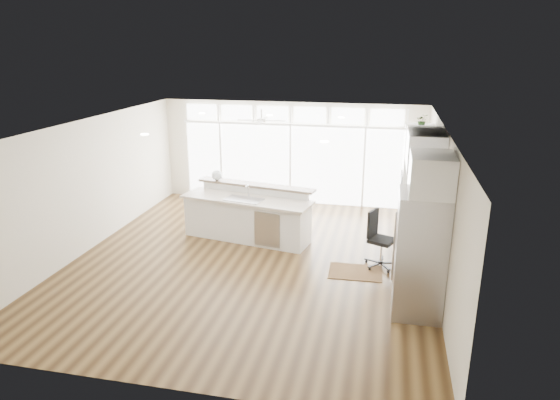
# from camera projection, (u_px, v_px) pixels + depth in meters

# --- Properties ---
(floor) EXTENTS (7.00, 8.00, 0.02)m
(floor) POSITION_uv_depth(u_px,v_px,m) (252.00, 260.00, 10.00)
(floor) COLOR #3B2712
(floor) RESTS_ON ground
(ceiling) EXTENTS (7.00, 8.00, 0.02)m
(ceiling) POSITION_uv_depth(u_px,v_px,m) (250.00, 126.00, 9.19)
(ceiling) COLOR white
(ceiling) RESTS_ON wall_back
(wall_back) EXTENTS (7.00, 0.04, 2.70)m
(wall_back) POSITION_uv_depth(u_px,v_px,m) (291.00, 153.00, 13.32)
(wall_back) COLOR beige
(wall_back) RESTS_ON floor
(wall_front) EXTENTS (7.00, 0.04, 2.70)m
(wall_front) POSITION_uv_depth(u_px,v_px,m) (161.00, 293.00, 5.87)
(wall_front) COLOR beige
(wall_front) RESTS_ON floor
(wall_left) EXTENTS (0.04, 8.00, 2.70)m
(wall_left) POSITION_uv_depth(u_px,v_px,m) (88.00, 185.00, 10.30)
(wall_left) COLOR beige
(wall_left) RESTS_ON floor
(wall_right) EXTENTS (0.04, 8.00, 2.70)m
(wall_right) POSITION_uv_depth(u_px,v_px,m) (441.00, 208.00, 8.88)
(wall_right) COLOR beige
(wall_right) RESTS_ON floor
(glass_wall) EXTENTS (5.80, 0.06, 2.08)m
(glass_wall) POSITION_uv_depth(u_px,v_px,m) (291.00, 164.00, 13.36)
(glass_wall) COLOR white
(glass_wall) RESTS_ON wall_back
(transom_row) EXTENTS (5.90, 0.06, 0.40)m
(transom_row) POSITION_uv_depth(u_px,v_px,m) (291.00, 115.00, 12.96)
(transom_row) COLOR white
(transom_row) RESTS_ON wall_back
(desk_window) EXTENTS (0.04, 0.85, 0.85)m
(desk_window) POSITION_uv_depth(u_px,v_px,m) (438.00, 192.00, 9.11)
(desk_window) COLOR white
(desk_window) RESTS_ON wall_right
(ceiling_fan) EXTENTS (1.16, 1.16, 0.32)m
(ceiling_fan) POSITION_uv_depth(u_px,v_px,m) (261.00, 116.00, 11.97)
(ceiling_fan) COLOR white
(ceiling_fan) RESTS_ON ceiling
(recessed_lights) EXTENTS (3.40, 3.00, 0.02)m
(recessed_lights) POSITION_uv_depth(u_px,v_px,m) (253.00, 125.00, 9.38)
(recessed_lights) COLOR beige
(recessed_lights) RESTS_ON ceiling
(oven_cabinet) EXTENTS (0.64, 1.20, 2.50)m
(oven_cabinet) POSITION_uv_depth(u_px,v_px,m) (417.00, 185.00, 10.66)
(oven_cabinet) COLOR white
(oven_cabinet) RESTS_ON floor
(desk_nook) EXTENTS (0.72, 1.30, 0.76)m
(desk_nook) POSITION_uv_depth(u_px,v_px,m) (414.00, 250.00, 9.53)
(desk_nook) COLOR white
(desk_nook) RESTS_ON floor
(upper_cabinets) EXTENTS (0.64, 1.30, 0.64)m
(upper_cabinets) POSITION_uv_depth(u_px,v_px,m) (425.00, 149.00, 8.93)
(upper_cabinets) COLOR white
(upper_cabinets) RESTS_ON wall_right
(refrigerator) EXTENTS (0.76, 0.90, 2.00)m
(refrigerator) POSITION_uv_depth(u_px,v_px,m) (420.00, 254.00, 7.81)
(refrigerator) COLOR #A7A6AB
(refrigerator) RESTS_ON floor
(fridge_cabinet) EXTENTS (0.64, 0.90, 0.60)m
(fridge_cabinet) POSITION_uv_depth(u_px,v_px,m) (432.00, 174.00, 7.41)
(fridge_cabinet) COLOR white
(fridge_cabinet) RESTS_ON wall_right
(framed_photos) EXTENTS (0.06, 0.22, 0.80)m
(framed_photos) POSITION_uv_depth(u_px,v_px,m) (435.00, 191.00, 9.73)
(framed_photos) COLOR black
(framed_photos) RESTS_ON wall_right
(kitchen_island) EXTENTS (3.04, 1.61, 1.15)m
(kitchen_island) POSITION_uv_depth(u_px,v_px,m) (247.00, 214.00, 10.92)
(kitchen_island) COLOR white
(kitchen_island) RESTS_ON floor
(rug) EXTENTS (1.02, 0.75, 0.01)m
(rug) POSITION_uv_depth(u_px,v_px,m) (355.00, 272.00, 9.46)
(rug) COLOR #3C2513
(rug) RESTS_ON floor
(office_chair) EXTENTS (0.74, 0.72, 1.11)m
(office_chair) POSITION_uv_depth(u_px,v_px,m) (382.00, 240.00, 9.55)
(office_chair) COLOR black
(office_chair) RESTS_ON floor
(fishbowl) EXTENTS (0.25, 0.25, 0.24)m
(fishbowl) POSITION_uv_depth(u_px,v_px,m) (217.00, 175.00, 11.42)
(fishbowl) COLOR silver
(fishbowl) RESTS_ON kitchen_island
(monitor) EXTENTS (0.09, 0.47, 0.39)m
(monitor) POSITION_uv_depth(u_px,v_px,m) (412.00, 221.00, 9.37)
(monitor) COLOR black
(monitor) RESTS_ON desk_nook
(keyboard) EXTENTS (0.13, 0.34, 0.02)m
(keyboard) POSITION_uv_depth(u_px,v_px,m) (402.00, 230.00, 9.46)
(keyboard) COLOR silver
(keyboard) RESTS_ON desk_nook
(potted_plant) EXTENTS (0.26, 0.28, 0.21)m
(potted_plant) POSITION_uv_depth(u_px,v_px,m) (422.00, 122.00, 10.25)
(potted_plant) COLOR #2C5022
(potted_plant) RESTS_ON oven_cabinet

